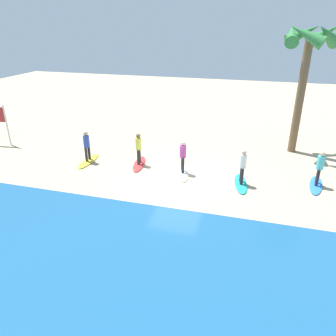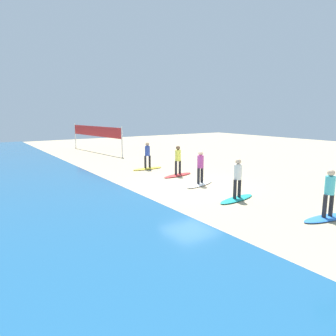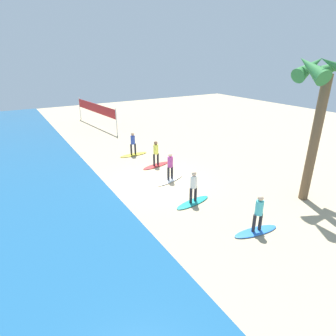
% 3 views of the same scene
% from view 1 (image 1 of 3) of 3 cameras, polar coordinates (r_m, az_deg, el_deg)
% --- Properties ---
extents(ground_plane, '(60.00, 60.00, 0.00)m').
position_cam_1_polar(ground_plane, '(15.93, 1.49, -1.51)').
color(ground_plane, tan).
extents(surfboard_blue, '(0.86, 2.16, 0.09)m').
position_cam_1_polar(surfboard_blue, '(16.51, 24.54, -2.73)').
color(surfboard_blue, blue).
rests_on(surfboard_blue, ground).
extents(surfer_blue, '(0.32, 0.46, 1.64)m').
position_cam_1_polar(surfer_blue, '(16.12, 25.14, 0.42)').
color(surfer_blue, '#232328').
rests_on(surfer_blue, surfboard_blue).
extents(surfboard_teal, '(0.88, 2.16, 0.09)m').
position_cam_1_polar(surfboard_teal, '(15.53, 12.65, -2.67)').
color(surfboard_teal, teal).
rests_on(surfboard_teal, ground).
extents(surfer_teal, '(0.32, 0.46, 1.64)m').
position_cam_1_polar(surfer_teal, '(15.12, 12.99, 0.68)').
color(surfer_teal, '#232328').
rests_on(surfer_teal, surfboard_teal).
extents(surfboard_white, '(1.18, 2.17, 0.09)m').
position_cam_1_polar(surfboard_white, '(16.28, 2.56, -0.77)').
color(surfboard_white, white).
rests_on(surfboard_white, ground).
extents(surfer_white, '(0.32, 0.44, 1.64)m').
position_cam_1_polar(surfer_white, '(15.88, 2.62, 2.47)').
color(surfer_white, '#232328').
rests_on(surfer_white, surfboard_white).
extents(surfboard_red, '(0.93, 2.17, 0.09)m').
position_cam_1_polar(surfboard_red, '(17.30, -5.08, 0.73)').
color(surfboard_red, red).
rests_on(surfboard_red, ground).
extents(surfer_red, '(0.32, 0.45, 1.64)m').
position_cam_1_polar(surfer_red, '(16.92, -5.20, 3.81)').
color(surfer_red, '#232328').
rests_on(surfer_red, surfboard_red).
extents(surfboard_yellow, '(0.60, 2.11, 0.09)m').
position_cam_1_polar(surfboard_yellow, '(18.12, -13.79, 1.22)').
color(surfboard_yellow, yellow).
rests_on(surfboard_yellow, ground).
extents(surfer_yellow, '(0.32, 0.46, 1.64)m').
position_cam_1_polar(surfer_yellow, '(17.76, -14.11, 4.16)').
color(surfer_yellow, '#232328').
rests_on(surfer_yellow, surfboard_yellow).
extents(palm_tree, '(2.88, 3.03, 7.07)m').
position_cam_1_polar(palm_tree, '(19.24, 23.41, 18.69)').
color(palm_tree, brown).
rests_on(palm_tree, ground).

